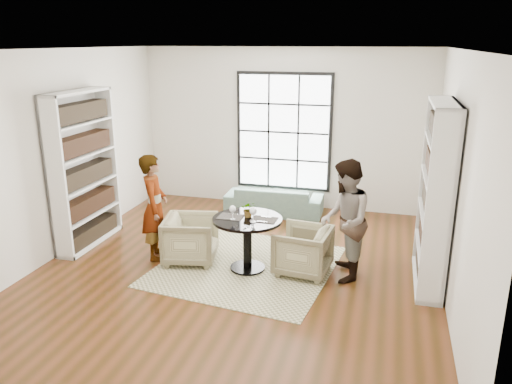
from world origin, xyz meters
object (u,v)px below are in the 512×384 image
(pedestal_table, at_px, (247,232))
(armchair_left, at_px, (191,239))
(person_left, at_px, (155,207))
(sofa, at_px, (274,200))
(flower_centerpiece, at_px, (249,209))
(armchair_right, at_px, (303,251))
(wine_glass_left, at_px, (233,210))
(person_right, at_px, (345,221))
(wine_glass_right, at_px, (253,212))

(pedestal_table, distance_m, armchair_left, 0.90)
(armchair_left, height_order, person_left, person_left)
(sofa, bearing_deg, flower_centerpiece, 92.58)
(armchair_right, bearing_deg, wine_glass_left, -71.27)
(pedestal_table, relative_size, sofa, 0.54)
(flower_centerpiece, bearing_deg, person_right, 1.87)
(armchair_right, height_order, flower_centerpiece, flower_centerpiece)
(pedestal_table, relative_size, armchair_right, 1.32)
(armchair_right, xyz_separation_m, flower_centerpiece, (-0.76, -0.04, 0.55))
(pedestal_table, height_order, wine_glass_left, wine_glass_left)
(armchair_left, bearing_deg, flower_centerpiece, -101.92)
(person_left, bearing_deg, armchair_right, -107.23)
(sofa, xyz_separation_m, armchair_left, (-0.69, -2.38, 0.08))
(armchair_left, distance_m, wine_glass_right, 1.17)
(wine_glass_right, bearing_deg, armchair_left, 169.12)
(flower_centerpiece, bearing_deg, pedestal_table, -93.65)
(person_left, bearing_deg, wine_glass_right, -115.31)
(armchair_right, xyz_separation_m, person_left, (-2.19, -0.04, 0.45))
(person_right, xyz_separation_m, flower_centerpiece, (-1.31, -0.04, 0.06))
(sofa, xyz_separation_m, wine_glass_right, (0.31, -2.57, 0.66))
(armchair_left, distance_m, person_left, 0.71)
(person_left, relative_size, wine_glass_left, 7.73)
(armchair_left, bearing_deg, person_right, -100.65)
(sofa, distance_m, wine_glass_right, 2.67)
(person_left, xyz_separation_m, wine_glass_left, (1.25, -0.17, 0.13))
(armchair_left, distance_m, person_right, 2.24)
(person_right, bearing_deg, flower_centerpiece, -96.25)
(person_right, height_order, wine_glass_right, person_right)
(armchair_left, xyz_separation_m, person_right, (2.19, 0.04, 0.48))
(person_right, bearing_deg, wine_glass_right, -87.18)
(pedestal_table, height_order, armchair_right, pedestal_table)
(person_left, distance_m, flower_centerpiece, 1.43)
(pedestal_table, xyz_separation_m, flower_centerpiece, (0.00, 0.05, 0.32))
(pedestal_table, relative_size, armchair_left, 1.28)
(sofa, distance_m, wine_glass_left, 2.63)
(pedestal_table, distance_m, sofa, 2.46)
(wine_glass_left, bearing_deg, armchair_right, 12.40)
(pedestal_table, xyz_separation_m, person_right, (1.31, 0.10, 0.27))
(armchair_right, relative_size, wine_glass_right, 3.45)
(armchair_right, relative_size, wine_glass_left, 3.60)
(person_right, bearing_deg, wine_glass_left, -90.22)
(pedestal_table, relative_size, wine_glass_right, 4.56)
(pedestal_table, xyz_separation_m, wine_glass_left, (-0.18, -0.11, 0.36))
(sofa, xyz_separation_m, person_left, (-1.24, -2.38, 0.52))
(pedestal_table, xyz_separation_m, sofa, (-0.19, 2.43, -0.30))
(wine_glass_left, bearing_deg, wine_glass_right, -4.60)
(person_left, height_order, person_right, person_right)
(wine_glass_right, relative_size, flower_centerpiece, 0.93)
(person_right, distance_m, flower_centerpiece, 1.31)
(pedestal_table, distance_m, flower_centerpiece, 0.33)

